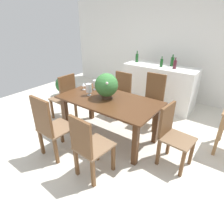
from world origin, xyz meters
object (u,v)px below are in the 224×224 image
at_px(chair_near_left, 50,125).
at_px(chair_foot_end, 172,133).
at_px(wine_bottle_green, 161,63).
at_px(chair_head_end, 65,96).
at_px(crystal_vase_center_near, 95,84).
at_px(crystal_vase_left, 89,88).
at_px(chair_far_left, 120,92).
at_px(chair_near_right, 89,146).
at_px(wine_bottle_amber, 172,61).
at_px(wine_bottle_dark, 175,64).
at_px(kitchen_counter, 158,87).
at_px(wine_bottle_clear, 137,58).
at_px(wine_glass, 83,85).
at_px(potted_plant_floor, 63,86).
at_px(flower_centerpiece, 106,85).
at_px(chair_far_right, 153,98).
at_px(dining_table, 109,106).

bearing_deg(chair_near_left, chair_foot_end, -146.93).
height_order(chair_foot_end, wine_bottle_green, wine_bottle_green).
height_order(chair_head_end, crystal_vase_center_near, chair_head_end).
distance_m(chair_foot_end, crystal_vase_left, 1.58).
xyz_separation_m(chair_far_left, wine_bottle_green, (0.53, 0.84, 0.56)).
xyz_separation_m(chair_near_right, chair_foot_end, (0.76, 0.94, -0.01)).
relative_size(chair_foot_end, chair_head_end, 0.93).
bearing_deg(wine_bottle_amber, wine_bottle_dark, -56.38).
bearing_deg(kitchen_counter, chair_near_left, -100.35).
height_order(crystal_vase_center_near, wine_bottle_clear, wine_bottle_clear).
bearing_deg(wine_bottle_green, wine_glass, -115.87).
bearing_deg(wine_bottle_green, wine_bottle_dark, 3.92).
bearing_deg(wine_bottle_green, kitchen_counter, 116.60).
relative_size(chair_foot_end, potted_plant_floor, 1.74).
height_order(chair_foot_end, crystal_vase_center_near, crystal_vase_center_near).
xyz_separation_m(chair_foot_end, kitchen_counter, (-1.03, 1.82, -0.02)).
relative_size(chair_near_right, chair_near_left, 0.94).
distance_m(crystal_vase_left, crystal_vase_center_near, 0.31).
bearing_deg(crystal_vase_center_near, kitchen_counter, 69.18).
bearing_deg(wine_bottle_clear, chair_near_right, -71.65).
bearing_deg(chair_near_right, chair_foot_end, -124.70).
xyz_separation_m(wine_bottle_amber, wine_bottle_clear, (-0.86, -0.12, 0.00)).
height_order(flower_centerpiece, wine_bottle_dark, wine_bottle_dark).
bearing_deg(potted_plant_floor, flower_centerpiece, -21.04).
height_order(flower_centerpiece, potted_plant_floor, flower_centerpiece).
xyz_separation_m(chair_far_right, wine_bottle_green, (-0.24, 0.83, 0.52)).
distance_m(wine_glass, wine_bottle_dark, 2.04).
height_order(chair_head_end, wine_bottle_clear, wine_bottle_clear).
xyz_separation_m(chair_head_end, wine_bottle_amber, (1.44, 1.99, 0.55)).
distance_m(wine_bottle_amber, wine_bottle_clear, 0.87).
distance_m(chair_far_left, potted_plant_floor, 1.91).
bearing_deg(chair_far_left, wine_bottle_green, 59.26).
bearing_deg(flower_centerpiece, kitchen_counter, 84.06).
bearing_deg(wine_bottle_clear, chair_far_left, -80.20).
bearing_deg(crystal_vase_left, flower_centerpiece, 17.39).
relative_size(chair_near_right, chair_far_right, 0.93).
bearing_deg(wine_glass, chair_near_left, -74.94).
height_order(chair_foot_end, chair_far_right, chair_far_right).
bearing_deg(dining_table, wine_bottle_dark, 76.03).
relative_size(chair_far_right, wine_bottle_dark, 4.36).
bearing_deg(wine_bottle_green, chair_near_right, -84.99).
bearing_deg(crystal_vase_left, dining_table, 9.71).
distance_m(wine_bottle_amber, potted_plant_floor, 2.93).
xyz_separation_m(wine_bottle_green, wine_bottle_clear, (-0.69, 0.11, 0.01)).
distance_m(chair_far_left, kitchen_counter, 1.03).
relative_size(chair_far_right, flower_centerpiece, 2.43).
relative_size(crystal_vase_left, wine_bottle_clear, 0.80).
bearing_deg(flower_centerpiece, chair_head_end, -177.98).
xyz_separation_m(wine_bottle_clear, potted_plant_floor, (-1.73, -0.99, -0.81)).
relative_size(dining_table, chair_far_left, 1.84).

